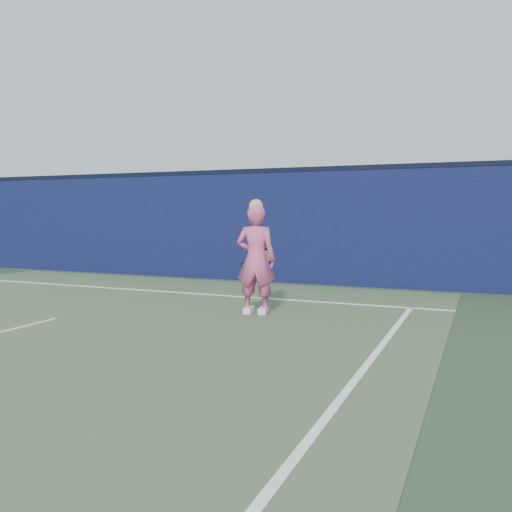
% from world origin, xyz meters
% --- Properties ---
extents(ground, '(80.00, 80.00, 0.00)m').
position_xyz_m(ground, '(0.00, 0.00, 0.00)').
color(ground, '#2C3A23').
rests_on(ground, ground).
extents(backstop_wall, '(24.00, 0.40, 2.50)m').
position_xyz_m(backstop_wall, '(0.00, 6.50, 1.25)').
color(backstop_wall, '#0E103E').
rests_on(backstop_wall, ground).
extents(wall_cap, '(24.00, 0.42, 0.10)m').
position_xyz_m(wall_cap, '(0.00, 6.50, 2.55)').
color(wall_cap, black).
rests_on(wall_cap, backstop_wall).
extents(player, '(0.68, 0.50, 1.80)m').
position_xyz_m(player, '(2.59, 2.60, 0.87)').
color(player, '#CF5083').
rests_on(player, ground).
extents(racket, '(0.52, 0.23, 0.29)m').
position_xyz_m(racket, '(2.51, 3.05, 0.86)').
color(racket, black).
rests_on(racket, ground).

